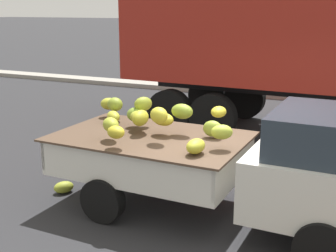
{
  "coord_description": "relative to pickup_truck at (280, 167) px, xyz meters",
  "views": [
    {
      "loc": [
        1.49,
        -5.77,
        2.92
      ],
      "look_at": [
        -1.2,
        -0.0,
        1.23
      ],
      "focal_mm": 47.82,
      "sensor_mm": 36.0,
      "label": 1
    }
  ],
  "objects": [
    {
      "name": "curb_strip",
      "position": [
        -0.49,
        9.3,
        -0.81
      ],
      "size": [
        80.0,
        0.8,
        0.16
      ],
      "primitive_type": "cube",
      "color": "gray",
      "rests_on": "ground"
    },
    {
      "name": "ground",
      "position": [
        -0.49,
        0.14,
        -0.89
      ],
      "size": [
        220.0,
        220.0,
        0.0
      ],
      "primitive_type": "plane",
      "color": "#28282B"
    },
    {
      "name": "pickup_truck",
      "position": [
        0.0,
        0.0,
        0.0
      ],
      "size": [
        4.99,
        1.93,
        1.7
      ],
      "rotation": [
        0.0,
        0.0,
        -0.02
      ],
      "color": "silver",
      "rests_on": "ground"
    },
    {
      "name": "fallen_banana_bunch_near_tailgate",
      "position": [
        -3.4,
        -0.21,
        -0.8
      ],
      "size": [
        0.37,
        0.39,
        0.19
      ],
      "primitive_type": "ellipsoid",
      "rotation": [
        0.0,
        0.0,
        4.11
      ],
      "color": "#A0AC30",
      "rests_on": "ground"
    }
  ]
}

